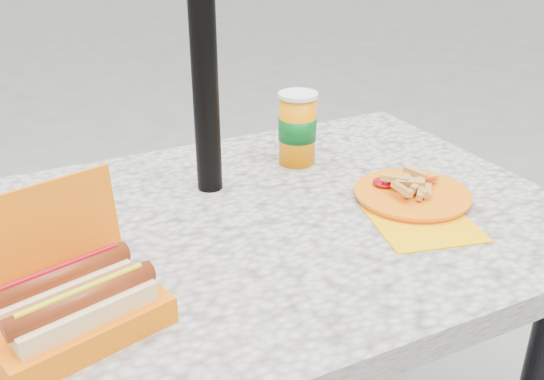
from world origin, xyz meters
name	(u,v)px	position (x,y,z in m)	size (l,w,h in m)	color
picnic_table	(244,272)	(0.00, 0.00, 0.64)	(1.20, 0.80, 0.75)	beige
umbrella_pole	(201,9)	(0.00, 0.16, 1.10)	(0.05, 0.05, 2.20)	black
hotdog_box	(72,304)	(-0.32, -0.17, 0.79)	(0.26, 0.22, 0.18)	orange
fries_plate	(412,195)	(0.33, -0.07, 0.76)	(0.26, 0.31, 0.04)	#FFB500
soda_cup	(297,128)	(0.22, 0.20, 0.83)	(0.08, 0.08, 0.16)	#FF8500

